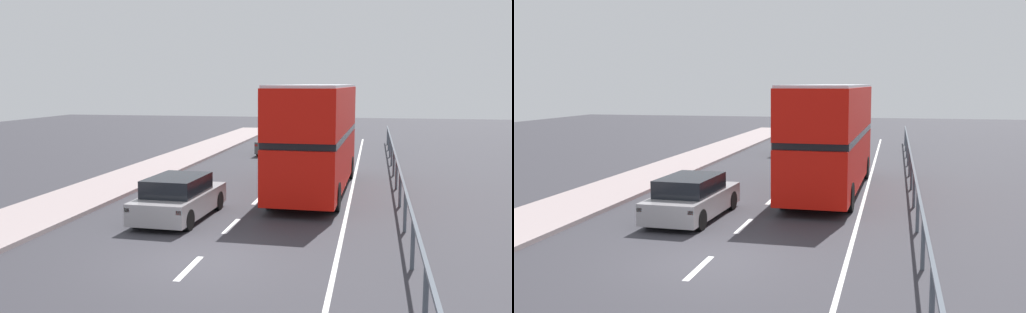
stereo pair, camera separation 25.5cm
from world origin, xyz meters
TOP-DOWN VIEW (x-y plane):
  - ground_plane at (0.00, 0.00)m, footprint 74.31×120.00m
  - lane_paint_markings at (2.11, 8.45)m, footprint 3.49×46.00m
  - bridge_side_railing at (5.13, 9.00)m, footprint 0.10×42.00m
  - double_decker_bus_red at (1.94, 9.53)m, footprint 2.72×10.14m
  - hatchback_car_near at (-1.88, 4.03)m, footprint 1.97×4.40m
  - sedan_car_ahead at (-1.70, 21.78)m, footprint 1.93×4.56m

SIDE VIEW (x-z plane):
  - ground_plane at x=0.00m, z-range -0.10..0.00m
  - lane_paint_markings at x=2.11m, z-range 0.00..0.01m
  - hatchback_car_near at x=-1.88m, z-range -0.03..1.37m
  - sedan_car_ahead at x=-1.70m, z-range -0.02..1.36m
  - bridge_side_railing at x=5.13m, z-range 0.37..1.59m
  - double_decker_bus_red at x=1.94m, z-range 0.15..4.41m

